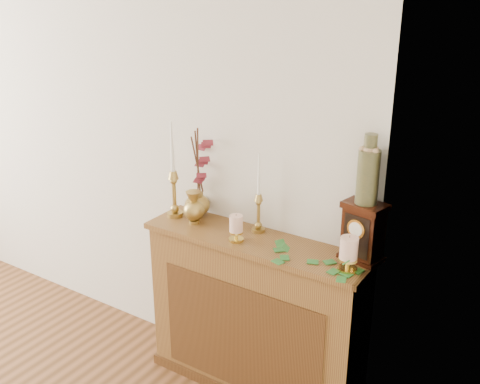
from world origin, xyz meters
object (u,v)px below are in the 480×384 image
Objects in this scene: bud_vase at (194,208)px; mantel_clock at (363,232)px; ceramic_vase at (368,173)px; candlestick_left at (174,186)px; ginger_jar at (202,175)px; candlestick_center at (259,207)px.

mantel_clock is at bearing 6.16° from bud_vase.
ceramic_vase is (0.92, 0.10, 0.34)m from bud_vase.
ceramic_vase reaches higher than mantel_clock.
bud_vase is (0.15, -0.02, -0.09)m from candlestick_left.
bud_vase is 0.64× the size of mantel_clock.
ceramic_vase is at bearing 6.31° from bud_vase.
candlestick_left is 2.93× the size of bud_vase.
ginger_jar is at bearing 41.52° from candlestick_left.
ginger_jar reaches higher than mantel_clock.
candlestick_left is at bearing 171.06° from bud_vase.
candlestick_left is 1.89× the size of mantel_clock.
candlestick_left reaches higher than bud_vase.
mantel_clock is (0.96, -0.03, -0.09)m from ginger_jar.
ginger_jar is 0.98m from ceramic_vase.
ginger_jar reaches higher than bud_vase.
candlestick_center is at bearing 8.86° from candlestick_left.
candlestick_left reaches higher than candlestick_center.
candlestick_left is 1.27× the size of candlestick_center.
ceramic_vase is at bearing 90.00° from mantel_clock.
candlestick_center reaches higher than mantel_clock.
ginger_jar is at bearing 178.37° from ceramic_vase.
candlestick_left is 1.67× the size of ceramic_vase.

